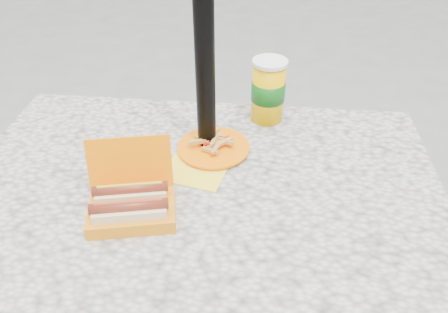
# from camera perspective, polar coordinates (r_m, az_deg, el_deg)

# --- Properties ---
(picnic_table) EXTENTS (1.20, 0.80, 0.75)m
(picnic_table) POSITION_cam_1_polar(r_m,az_deg,el_deg) (1.16, -3.13, -7.48)
(picnic_table) COLOR beige
(picnic_table) RESTS_ON ground
(umbrella_pole) EXTENTS (0.05, 0.05, 2.20)m
(umbrella_pole) POSITION_cam_1_polar(r_m,az_deg,el_deg) (1.05, -2.66, 17.22)
(umbrella_pole) COLOR black
(umbrella_pole) RESTS_ON ground
(hotdog_box) EXTENTS (0.22, 0.20, 0.15)m
(hotdog_box) POSITION_cam_1_polar(r_m,az_deg,el_deg) (1.00, -12.01, -6.09)
(hotdog_box) COLOR #FF7500
(hotdog_box) RESTS_ON picnic_table
(fries_plate) EXTENTS (0.22, 0.27, 0.04)m
(fries_plate) POSITION_cam_1_polar(r_m,az_deg,el_deg) (1.19, -1.61, 1.12)
(fries_plate) COLOR yellow
(fries_plate) RESTS_ON picnic_table
(soda_cup) EXTENTS (0.10, 0.10, 0.19)m
(soda_cup) POSITION_cam_1_polar(r_m,az_deg,el_deg) (1.29, 5.79, 8.57)
(soda_cup) COLOR #FFBC00
(soda_cup) RESTS_ON picnic_table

